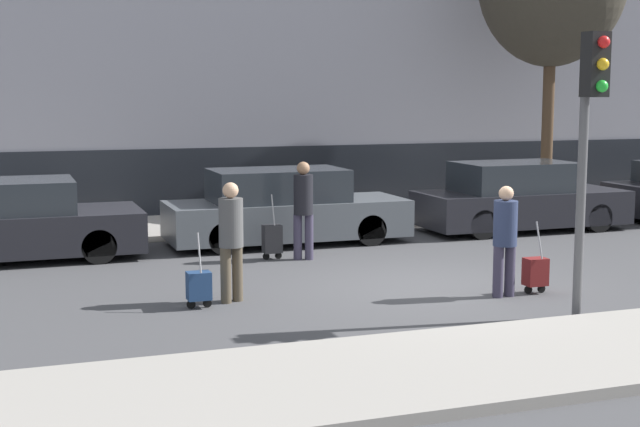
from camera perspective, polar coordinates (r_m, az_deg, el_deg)
ground_plane at (r=13.53m, az=7.15°, el=-4.74°), size 80.00×80.00×0.00m
sidewalk_near at (r=10.41m, az=16.55°, el=-8.48°), size 28.00×2.50×0.12m
sidewalk_far at (r=19.92m, az=-1.91°, el=-0.49°), size 28.00×3.00×0.12m
parked_car_0 at (r=16.43m, az=-19.16°, el=-0.57°), size 4.35×1.91×1.41m
parked_car_1 at (r=17.21m, az=-2.29°, el=0.28°), size 4.63×1.71×1.46m
parked_car_2 at (r=19.36m, az=12.63°, el=0.93°), size 4.46×1.75×1.46m
pedestrian_left at (r=12.42m, az=-5.71°, el=-1.35°), size 0.34×0.34×1.69m
trolley_left at (r=12.24m, az=-7.76°, el=-4.61°), size 0.34×0.29×1.04m
pedestrian_center at (r=15.53m, az=-1.07°, el=0.60°), size 0.34×0.34×1.72m
trolley_center at (r=15.65m, az=-3.08°, el=-1.64°), size 0.34×0.29×1.15m
pedestrian_right at (r=12.96m, az=11.76°, el=-1.34°), size 0.35×0.34×1.60m
trolley_right at (r=13.38m, az=13.62°, el=-3.65°), size 0.34×0.29×1.06m
traffic_light at (r=11.71m, az=16.88°, el=5.94°), size 0.28×0.47×3.66m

